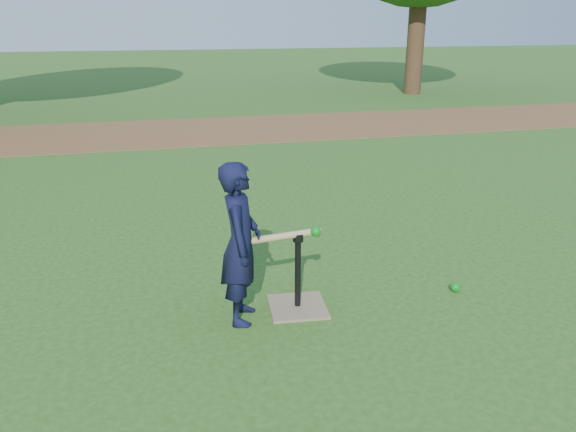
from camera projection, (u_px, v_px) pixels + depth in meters
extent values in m
plane|color=#285116|center=(338.00, 303.00, 4.40)|extent=(80.00, 80.00, 0.00)
cube|color=brown|center=(216.00, 130.00, 11.26)|extent=(24.00, 3.00, 0.01)
imported|color=black|center=(241.00, 244.00, 3.98)|extent=(0.39, 0.49, 1.20)
sphere|color=#0B7F19|center=(455.00, 287.00, 4.57)|extent=(0.08, 0.08, 0.08)
cube|color=#877156|center=(298.00, 307.00, 4.32)|extent=(0.47, 0.47, 0.02)
cylinder|color=black|center=(298.00, 272.00, 4.23)|extent=(0.05, 0.05, 0.55)
cylinder|color=black|center=(298.00, 237.00, 4.13)|extent=(0.08, 0.08, 0.06)
cylinder|color=tan|center=(283.00, 236.00, 4.08)|extent=(0.60, 0.13, 0.05)
sphere|color=tan|center=(243.00, 242.00, 3.97)|extent=(0.06, 0.06, 0.06)
sphere|color=#0B7F19|center=(316.00, 231.00, 4.12)|extent=(0.08, 0.08, 0.08)
cylinder|color=#382316|center=(416.00, 34.00, 16.33)|extent=(0.50, 0.50, 3.42)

